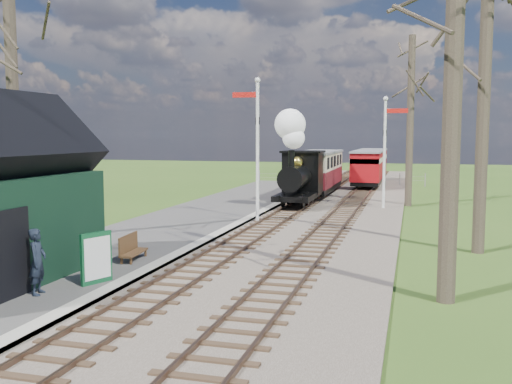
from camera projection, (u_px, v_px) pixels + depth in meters
ground at (35, 377)px, 9.03m from camera, size 140.00×140.00×0.00m
distant_hills at (374, 293)px, 72.04m from camera, size 114.40×48.00×22.02m
ballast_bed at (325, 207)px, 29.78m from camera, size 8.00×60.00×0.10m
track_near at (300, 205)px, 30.12m from camera, size 1.60×60.00×0.15m
track_far at (350, 207)px, 29.43m from camera, size 1.60×60.00×0.15m
platform at (179, 226)px, 23.37m from camera, size 5.00×44.00×0.20m
coping_strip at (232, 228)px, 22.77m from camera, size 0.40×44.00×0.21m
semaphore_near at (256, 139)px, 24.22m from camera, size 1.22×0.24×6.22m
semaphore_far at (386, 144)px, 28.64m from camera, size 1.22×0.24×5.72m
bare_trees at (271, 90)px, 17.84m from camera, size 15.51×22.39×12.00m
fence_line at (339, 178)px, 43.43m from camera, size 12.60×0.08×1.00m
locomotive at (298, 166)px, 29.29m from camera, size 1.95×4.55×4.87m
coach at (317, 170)px, 35.17m from camera, size 2.27×7.79×2.39m
red_carriage_a at (367, 168)px, 40.03m from camera, size 2.04×5.04×2.14m
red_carriage_b at (372, 164)px, 45.31m from camera, size 2.04×5.04×2.14m
sign_board at (96, 258)px, 13.87m from camera, size 0.42×0.83×1.26m
bench at (131, 248)px, 16.51m from camera, size 0.49×1.33×0.74m
person at (38, 262)px, 12.90m from camera, size 0.49×0.63×1.52m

